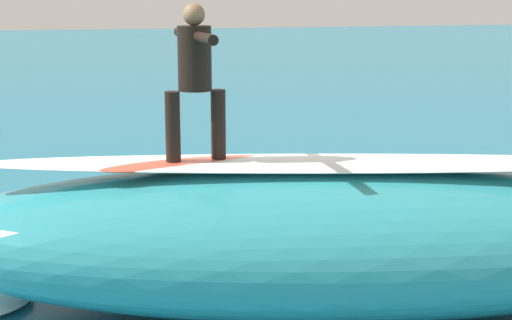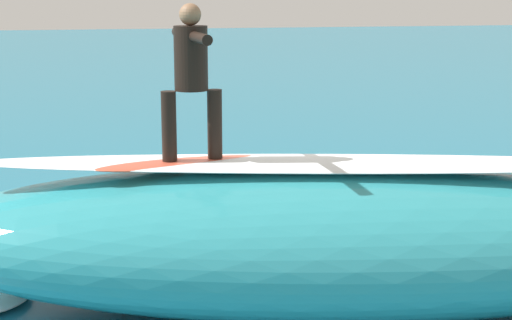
{
  "view_description": "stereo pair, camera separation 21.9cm",
  "coord_description": "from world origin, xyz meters",
  "views": [
    {
      "loc": [
        2.51,
        10.16,
        3.54
      ],
      "look_at": [
        0.23,
        0.17,
        1.3
      ],
      "focal_mm": 55.67,
      "sensor_mm": 36.0,
      "label": 1
    },
    {
      "loc": [
        2.3,
        10.21,
        3.54
      ],
      "look_at": [
        0.23,
        0.17,
        1.3
      ],
      "focal_mm": 55.67,
      "sensor_mm": 36.0,
      "label": 2
    }
  ],
  "objects": [
    {
      "name": "surfer_riding",
      "position": [
        1.28,
        1.88,
        2.68
      ],
      "size": [
        0.66,
        1.57,
        1.66
      ],
      "rotation": [
        0.0,
        0.0,
        0.08
      ],
      "color": "black",
      "rests_on": "surfboard_riding"
    },
    {
      "name": "wave_foam_lip",
      "position": [
        -0.03,
        2.17,
        1.68
      ],
      "size": [
        7.59,
        2.55,
        0.08
      ],
      "primitive_type": "ellipsoid",
      "rotation": [
        0.0,
        0.0,
        -0.22
      ],
      "color": "white",
      "rests_on": "wave_crest"
    },
    {
      "name": "surfboard_riding",
      "position": [
        1.28,
        1.88,
        1.68
      ],
      "size": [
        2.21,
        0.72,
        0.08
      ],
      "primitive_type": "ellipsoid",
      "rotation": [
        0.0,
        0.0,
        0.08
      ],
      "color": "#E0563D",
      "rests_on": "wave_crest"
    },
    {
      "name": "foam_patch_mid",
      "position": [
        -3.73,
        -2.25,
        0.08
      ],
      "size": [
        0.74,
        0.75,
        0.16
      ],
      "primitive_type": "ellipsoid",
      "rotation": [
        0.0,
        0.0,
        0.85
      ],
      "color": "white",
      "rests_on": "ground_plane"
    },
    {
      "name": "buoy_marker",
      "position": [
        -3.9,
        -0.78,
        0.29
      ],
      "size": [
        0.57,
        0.57,
        0.97
      ],
      "color": "red",
      "rests_on": "ground_plane"
    },
    {
      "name": "foam_patch_far",
      "position": [
        -2.03,
        -1.33,
        0.05
      ],
      "size": [
        0.77,
        0.86,
        0.09
      ],
      "primitive_type": "ellipsoid",
      "rotation": [
        0.0,
        0.0,
        1.93
      ],
      "color": "white",
      "rests_on": "ground_plane"
    },
    {
      "name": "surfboard_paddling",
      "position": [
        -0.82,
        -1.54,
        0.04
      ],
      "size": [
        2.08,
        1.68,
        0.07
      ],
      "primitive_type": "ellipsoid",
      "rotation": [
        0.0,
        0.0,
        2.54
      ],
      "color": "yellow",
      "rests_on": "ground_plane"
    },
    {
      "name": "ground_plane",
      "position": [
        0.0,
        0.0,
        0.0
      ],
      "size": [
        120.0,
        120.0,
        0.0
      ],
      "primitive_type": "plane",
      "color": "teal"
    },
    {
      "name": "wave_crest",
      "position": [
        -0.03,
        2.17,
        0.82
      ],
      "size": [
        9.28,
        4.55,
        1.64
      ],
      "primitive_type": "ellipsoid",
      "rotation": [
        0.0,
        0.0,
        -0.22
      ],
      "color": "teal",
      "rests_on": "ground_plane"
    },
    {
      "name": "surfer_paddling",
      "position": [
        -0.71,
        -1.61,
        0.21
      ],
      "size": [
        1.55,
        1.17,
        0.32
      ],
      "rotation": [
        0.0,
        0.0,
        2.54
      ],
      "color": "black",
      "rests_on": "surfboard_paddling"
    }
  ]
}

